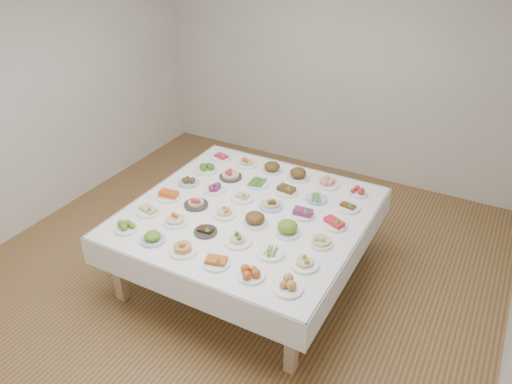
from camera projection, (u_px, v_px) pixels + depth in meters
The scene contains 38 objects.
room_envelope at pixel (237, 96), 4.22m from camera, with size 5.02×5.02×2.81m.
display_table at pixel (248, 217), 4.70m from camera, with size 2.14×2.14×0.75m.
dish_0 at pixel (126, 226), 4.38m from camera, with size 0.20×0.20×0.10m.
dish_1 at pixel (153, 236), 4.24m from camera, with size 0.21×0.21×0.12m.
dish_2 at pixel (183, 246), 4.10m from camera, with size 0.23×0.23×0.13m.
dish_3 at pixel (216, 260), 3.97m from camera, with size 0.22×0.22×0.10m.
dish_4 at pixel (251, 272), 3.84m from camera, with size 0.22×0.22×0.10m.
dish_5 at pixel (288, 285), 3.71m from camera, with size 0.23×0.23×0.11m.
dish_6 at pixel (148, 209), 4.62m from camera, with size 0.22×0.22×0.10m.
dish_7 at pixel (175, 218), 4.47m from camera, with size 0.22×0.22×0.12m.
dish_8 at pixel (206, 230), 4.35m from camera, with size 0.20×0.20×0.09m.
dish_9 at pixel (238, 238), 4.22m from camera, with size 0.23×0.23×0.12m.
dish_10 at pixel (271, 252), 4.10m from camera, with size 0.23×0.23×0.05m.
dish_11 at pixel (305, 260), 3.95m from camera, with size 0.23×0.23×0.12m.
dish_12 at pixel (169, 194), 4.85m from camera, with size 0.23×0.23×0.11m.
dish_13 at pixel (196, 200), 4.72m from camera, with size 0.23×0.23×0.13m.
dish_14 at pixel (225, 211), 4.59m from camera, with size 0.22×0.22×0.11m.
dish_15 at pixel (255, 217), 4.45m from camera, with size 0.23×0.23×0.15m.
dish_16 at pixel (287, 228), 4.33m from camera, with size 0.23×0.23×0.13m.
dish_17 at pixel (321, 239), 4.20m from camera, with size 0.20×0.20×0.11m.
dish_18 at pixel (189, 181), 5.10m from camera, with size 0.21×0.21×0.08m.
dish_19 at pixel (215, 188), 4.96m from camera, with size 0.21×0.21×0.09m.
dish_20 at pixel (242, 197), 4.84m from camera, with size 0.22×0.22×0.09m.
dish_21 at pixel (271, 202), 4.70m from camera, with size 0.22×0.22×0.12m.
dish_22 at pixel (303, 212), 4.57m from camera, with size 0.21×0.21×0.10m.
dish_23 at pixel (334, 222), 4.44m from camera, with size 0.23×0.23×0.11m.
dish_24 at pixel (206, 167), 5.32m from camera, with size 0.24×0.24×0.11m.
dish_25 at pixel (230, 172), 5.19m from camera, with size 0.23×0.23×0.14m.
dish_26 at pixel (257, 182), 5.08m from camera, with size 0.23×0.23×0.06m.
dish_27 at pixel (286, 188), 4.94m from camera, with size 0.24×0.24×0.11m.
dish_28 at pixel (316, 198), 4.83m from camera, with size 0.21×0.21×0.05m.
dish_29 at pixel (348, 206), 4.69m from camera, with size 0.22×0.22×0.09m.
dish_30 at pixel (221, 156), 5.58m from camera, with size 0.23×0.23×0.09m.
dish_31 at pixel (247, 161), 5.44m from camera, with size 0.23×0.23×0.12m.
dish_32 at pixel (272, 167), 5.31m from camera, with size 0.21×0.21×0.12m.
dish_33 at pixel (298, 173), 5.17m from camera, with size 0.25×0.25×0.14m.
dish_34 at pixel (328, 182), 5.05m from camera, with size 0.22×0.22×0.10m.
dish_35 at pixel (357, 191), 4.92m from camera, with size 0.20×0.20×0.09m.
Camera 1 is at (2.08, -3.47, 3.29)m, focal length 35.00 mm.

